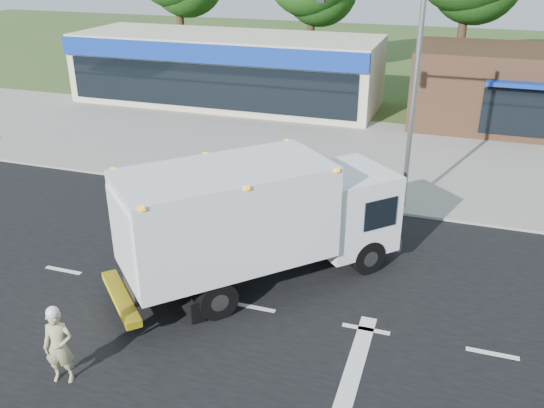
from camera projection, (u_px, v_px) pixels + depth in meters
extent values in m
plane|color=#385123|center=(254.00, 308.00, 15.29)|extent=(120.00, 120.00, 0.00)
cube|color=black|center=(254.00, 308.00, 15.29)|extent=(60.00, 14.00, 0.02)
cube|color=gray|center=(326.00, 191.00, 22.35)|extent=(60.00, 2.40, 0.12)
cube|color=gray|center=(355.00, 147.00, 27.38)|extent=(60.00, 9.00, 0.02)
cube|color=silver|center=(63.00, 270.00, 17.01)|extent=(1.20, 0.15, 0.01)
cube|color=silver|center=(153.00, 288.00, 16.15)|extent=(1.20, 0.15, 0.01)
cube|color=silver|center=(254.00, 307.00, 15.29)|extent=(1.20, 0.15, 0.01)
cube|color=silver|center=(366.00, 329.00, 14.42)|extent=(1.20, 0.15, 0.01)
cube|color=silver|center=(492.00, 354.00, 13.56)|extent=(1.20, 0.15, 0.01)
cube|color=black|center=(228.00, 265.00, 15.81)|extent=(4.62, 4.70, 0.38)
cube|color=white|center=(348.00, 207.00, 17.06)|extent=(3.23, 3.22, 2.31)
cube|color=black|center=(377.00, 194.00, 17.40)|extent=(1.61, 1.58, 0.99)
cube|color=white|center=(226.00, 215.00, 15.18)|extent=(5.73, 5.78, 2.58)
cube|color=silver|center=(122.00, 239.00, 14.04)|extent=(1.62, 1.58, 2.09)
cube|color=yellow|center=(121.00, 298.00, 14.64)|extent=(2.16, 2.12, 0.20)
cube|color=orange|center=(224.00, 170.00, 14.65)|extent=(5.61, 5.65, 0.09)
cylinder|color=black|center=(329.00, 228.00, 18.41)|extent=(0.97, 0.99, 1.06)
cylinder|color=black|center=(368.00, 257.00, 16.72)|extent=(0.97, 0.99, 1.06)
cylinder|color=black|center=(188.00, 261.00, 16.48)|extent=(0.97, 0.99, 1.06)
cylinder|color=black|center=(218.00, 300.00, 14.70)|extent=(0.97, 0.99, 1.06)
imported|color=tan|center=(59.00, 346.00, 12.40)|extent=(0.76, 0.61, 1.82)
sphere|color=white|center=(52.00, 312.00, 12.04)|extent=(0.28, 0.28, 0.28)
cube|color=beige|center=(227.00, 69.00, 34.33)|extent=(18.00, 6.00, 4.00)
cube|color=#0C2D95|center=(204.00, 53.00, 31.12)|extent=(18.00, 0.30, 1.00)
cube|color=black|center=(206.00, 86.00, 31.86)|extent=(17.00, 0.12, 2.40)
cube|color=#382316|center=(513.00, 88.00, 29.72)|extent=(10.00, 6.00, 4.00)
cube|color=#0C2D95|center=(520.00, 84.00, 26.67)|extent=(3.00, 1.20, 0.20)
cube|color=black|center=(514.00, 113.00, 27.30)|extent=(3.00, 0.12, 2.20)
cylinder|color=gray|center=(413.00, 101.00, 19.34)|extent=(0.18, 0.18, 8.00)
cylinder|color=#332114|center=(180.00, 20.00, 42.57)|extent=(0.56, 0.56, 7.35)
cylinder|color=#332114|center=(311.00, 29.00, 39.79)|extent=(0.56, 0.56, 6.86)
cylinder|color=#332114|center=(462.00, 28.00, 36.70)|extent=(0.56, 0.56, 7.84)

